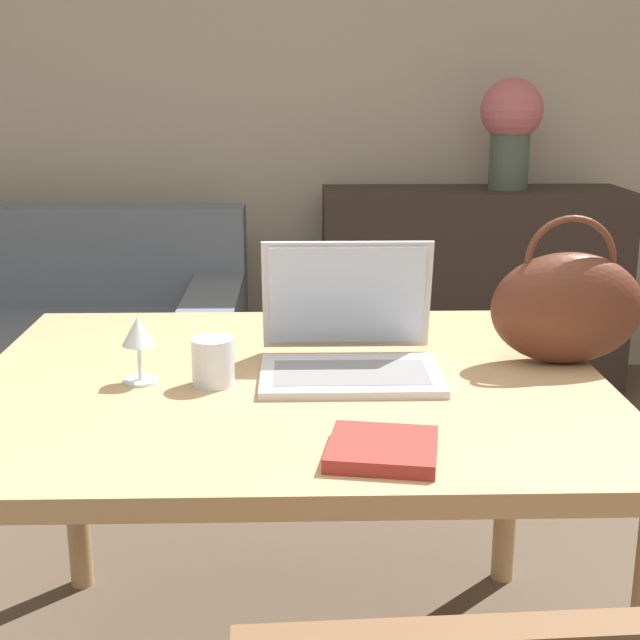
# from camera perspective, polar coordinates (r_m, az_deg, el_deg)

# --- Properties ---
(wall_back) EXTENTS (10.00, 0.06, 2.70)m
(wall_back) POSITION_cam_1_polar(r_m,az_deg,el_deg) (4.07, -0.29, 15.48)
(wall_back) COLOR #BCB29E
(wall_back) RESTS_ON ground_plane
(dining_table) EXTENTS (1.27, 1.06, 0.74)m
(dining_table) POSITION_cam_1_polar(r_m,az_deg,el_deg) (1.82, -1.93, -6.09)
(dining_table) COLOR tan
(dining_table) RESTS_ON ground_plane
(sideboard) EXTENTS (1.28, 0.40, 0.88)m
(sideboard) POSITION_cam_1_polar(r_m,az_deg,el_deg) (3.93, 9.64, 1.87)
(sideboard) COLOR #332823
(sideboard) RESTS_ON ground_plane
(laptop) EXTENTS (0.36, 0.31, 0.26)m
(laptop) POSITION_cam_1_polar(r_m,az_deg,el_deg) (1.83, 1.85, -1.06)
(laptop) COLOR silver
(laptop) RESTS_ON dining_table
(drinking_glass) EXTENTS (0.08, 0.08, 0.09)m
(drinking_glass) POSITION_cam_1_polar(r_m,az_deg,el_deg) (1.75, -6.86, -2.66)
(drinking_glass) COLOR silver
(drinking_glass) RESTS_ON dining_table
(wine_glass) EXTENTS (0.07, 0.07, 0.13)m
(wine_glass) POSITION_cam_1_polar(r_m,az_deg,el_deg) (1.77, -11.56, -1.07)
(wine_glass) COLOR silver
(wine_glass) RESTS_ON dining_table
(handbag) EXTENTS (0.32, 0.14, 0.31)m
(handbag) POSITION_cam_1_polar(r_m,az_deg,el_deg) (1.92, 15.53, 0.85)
(handbag) COLOR #592D1E
(handbag) RESTS_ON dining_table
(flower_vase) EXTENTS (0.26, 0.26, 0.46)m
(flower_vase) POSITION_cam_1_polar(r_m,az_deg,el_deg) (3.86, 12.13, 12.20)
(flower_vase) COLOR #47564C
(flower_vase) RESTS_ON sideboard
(book) EXTENTS (0.20, 0.19, 0.02)m
(book) POSITION_cam_1_polar(r_m,az_deg,el_deg) (1.43, 4.02, -8.24)
(book) COLOR maroon
(book) RESTS_ON dining_table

